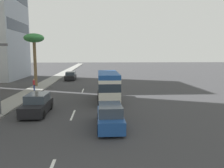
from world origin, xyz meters
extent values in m
plane|color=#38383A|center=(31.50, 0.00, 0.00)|extent=(198.00, 198.00, 0.00)
cube|color=gray|center=(31.50, 6.86, 0.07)|extent=(162.00, 2.58, 0.15)
cube|color=silver|center=(13.14, 0.00, 0.01)|extent=(3.20, 0.16, 0.01)
cube|color=silver|center=(25.79, 0.00, 0.01)|extent=(3.20, 0.16, 0.01)
cube|color=black|center=(38.78, 3.24, 0.57)|extent=(4.67, 1.88, 0.80)
cube|color=#38424C|center=(39.02, 3.24, 1.30)|extent=(2.57, 1.73, 0.65)
cylinder|color=black|center=(37.34, 2.38, 0.32)|extent=(0.64, 0.22, 0.64)
cylinder|color=black|center=(37.34, 4.11, 0.32)|extent=(0.64, 0.22, 0.64)
cylinder|color=black|center=(40.23, 2.38, 0.32)|extent=(0.64, 0.22, 0.64)
cylinder|color=black|center=(40.23, 4.11, 0.32)|extent=(0.64, 0.22, 0.64)
cube|color=#1E478C|center=(9.78, -2.95, 0.59)|extent=(4.63, 1.71, 0.82)
cube|color=#38424C|center=(9.55, -2.95, 1.34)|extent=(2.55, 1.58, 0.67)
cylinder|color=black|center=(11.22, -2.17, 0.32)|extent=(0.64, 0.22, 0.64)
cylinder|color=black|center=(11.22, -3.74, 0.32)|extent=(0.64, 0.22, 0.64)
cylinder|color=black|center=(8.34, -2.17, 0.32)|extent=(0.64, 0.22, 0.64)
cylinder|color=black|center=(8.34, -3.74, 0.32)|extent=(0.64, 0.22, 0.64)
cube|color=black|center=(13.71, 3.09, 0.59)|extent=(4.69, 1.82, 0.84)
cube|color=#38424C|center=(13.95, 3.09, 1.36)|extent=(2.58, 1.67, 0.69)
cylinder|color=black|center=(12.26, 2.25, 0.32)|extent=(0.64, 0.22, 0.64)
cylinder|color=black|center=(12.26, 3.92, 0.32)|extent=(0.64, 0.22, 0.64)
cylinder|color=black|center=(15.17, 2.25, 0.32)|extent=(0.64, 0.22, 0.64)
cylinder|color=black|center=(15.17, 3.92, 0.32)|extent=(0.64, 0.22, 0.64)
cube|color=silver|center=(18.65, -3.24, 1.44)|extent=(6.98, 2.13, 2.43)
cube|color=#1E4C93|center=(18.65, -3.24, 2.89)|extent=(6.98, 2.13, 0.46)
cube|color=#28333D|center=(18.65, -3.24, 1.91)|extent=(7.00, 2.13, 0.81)
cylinder|color=black|center=(20.67, -2.23, 0.42)|extent=(0.84, 0.26, 0.84)
cylinder|color=black|center=(20.67, -4.25, 0.42)|extent=(0.84, 0.26, 0.84)
cylinder|color=black|center=(16.62, -2.23, 0.42)|extent=(0.84, 0.26, 0.84)
cylinder|color=black|center=(16.62, -4.25, 0.42)|extent=(0.84, 0.26, 0.84)
cylinder|color=navy|center=(25.23, 6.55, 0.54)|extent=(0.14, 0.14, 0.79)
cylinder|color=navy|center=(25.39, 6.55, 0.54)|extent=(0.14, 0.14, 0.79)
cube|color=red|center=(25.31, 6.55, 1.25)|extent=(0.33, 0.24, 0.62)
sphere|color=tan|center=(25.31, 6.55, 1.67)|extent=(0.21, 0.21, 0.21)
cylinder|color=brown|center=(30.09, 7.60, 3.61)|extent=(0.47, 0.47, 6.93)
ellipsoid|color=#388442|center=(30.09, 7.60, 7.53)|extent=(3.04, 3.04, 1.37)
cube|color=#4C4C51|center=(13.24, 5.52, 5.84)|extent=(0.24, 0.90, 0.20)
cube|color=#2D3847|center=(41.91, 13.72, 10.56)|extent=(12.48, 0.08, 2.10)
camera|label=1|loc=(-5.31, -2.14, 5.11)|focal=35.75mm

